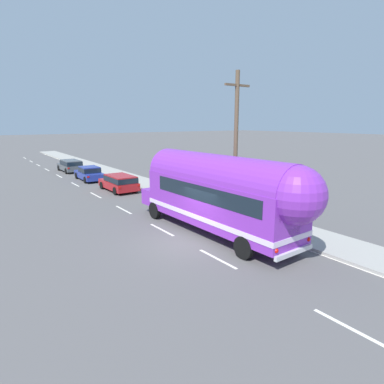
% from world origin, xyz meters
% --- Properties ---
extents(ground_plane, '(300.00, 300.00, 0.00)m').
position_xyz_m(ground_plane, '(0.00, 0.00, 0.00)').
color(ground_plane, '#565454').
extents(lane_markings, '(4.13, 80.00, 0.01)m').
position_xyz_m(lane_markings, '(2.81, 13.17, 0.00)').
color(lane_markings, silver).
rests_on(lane_markings, ground).
extents(sidewalk_slab, '(2.78, 90.00, 0.15)m').
position_xyz_m(sidewalk_slab, '(5.39, 10.00, 0.07)').
color(sidewalk_slab, '#9E9B93').
rests_on(sidewalk_slab, ground).
extents(utility_pole, '(1.80, 0.24, 8.50)m').
position_xyz_m(utility_pole, '(4.67, 1.78, 4.42)').
color(utility_pole, brown).
rests_on(utility_pole, ground).
extents(painted_bus, '(2.80, 11.92, 4.12)m').
position_xyz_m(painted_bus, '(2.02, -0.14, 2.30)').
color(painted_bus, purple).
rests_on(painted_bus, ground).
extents(car_lead, '(2.03, 4.34, 1.37)m').
position_xyz_m(car_lead, '(2.21, 13.13, 0.79)').
color(car_lead, '#A5191E').
rests_on(car_lead, ground).
extents(car_second, '(2.01, 4.53, 1.37)m').
position_xyz_m(car_second, '(1.87, 19.76, 0.74)').
color(car_second, navy).
rests_on(car_second, ground).
extents(car_third, '(2.02, 4.57, 1.37)m').
position_xyz_m(car_third, '(1.94, 26.59, 0.79)').
color(car_third, '#474C51').
rests_on(car_third, ground).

